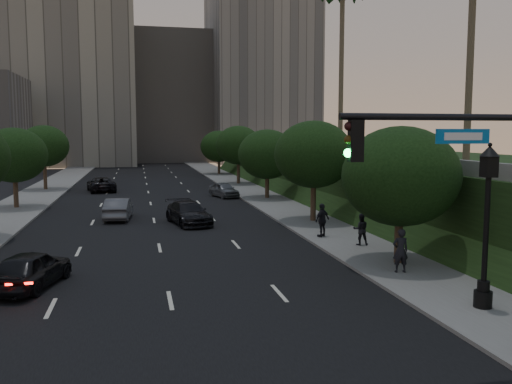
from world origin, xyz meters
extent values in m
plane|color=black|center=(0.00, 0.00, 0.00)|extent=(160.00, 160.00, 0.00)
cube|color=black|center=(0.00, 30.00, 0.01)|extent=(16.00, 140.00, 0.02)
cube|color=slate|center=(10.25, 30.00, 0.07)|extent=(4.50, 140.00, 0.15)
cube|color=slate|center=(-10.25, 30.00, 0.07)|extent=(4.50, 140.00, 0.15)
cube|color=black|center=(22.00, 28.00, 2.00)|extent=(18.00, 90.00, 4.00)
cube|color=slate|center=(13.50, 28.00, 4.35)|extent=(0.35, 90.00, 0.70)
cube|color=gray|center=(-14.00, 92.00, 16.00)|extent=(26.00, 20.00, 32.00)
cube|color=gray|center=(6.00, 102.00, 13.00)|extent=(22.00, 18.00, 26.00)
cube|color=gray|center=(24.00, 96.00, 18.00)|extent=(20.00, 22.00, 36.00)
cylinder|color=#38281C|center=(10.30, 8.00, 1.43)|extent=(0.36, 0.36, 2.86)
ellipsoid|color=black|center=(10.30, 8.00, 4.03)|extent=(5.20, 5.20, 4.42)
cylinder|color=#38281C|center=(10.30, 20.00, 1.61)|extent=(0.36, 0.36, 3.21)
ellipsoid|color=black|center=(10.30, 20.00, 4.53)|extent=(5.20, 5.20, 4.42)
cylinder|color=#38281C|center=(10.30, 33.00, 1.43)|extent=(0.36, 0.36, 2.86)
ellipsoid|color=black|center=(10.30, 33.00, 4.03)|extent=(5.20, 5.20, 4.42)
cylinder|color=#38281C|center=(10.30, 47.00, 1.61)|extent=(0.36, 0.36, 3.21)
ellipsoid|color=black|center=(10.30, 47.00, 4.53)|extent=(5.20, 5.20, 4.42)
cylinder|color=#38281C|center=(10.30, 62.00, 1.43)|extent=(0.36, 0.36, 2.86)
ellipsoid|color=black|center=(10.30, 62.00, 4.03)|extent=(5.20, 5.20, 4.42)
cylinder|color=#38281C|center=(-10.30, 31.00, 1.50)|extent=(0.36, 0.36, 2.99)
ellipsoid|color=black|center=(-10.30, 31.00, 4.22)|extent=(5.00, 5.00, 4.25)
cylinder|color=#38281C|center=(-10.30, 45.00, 1.63)|extent=(0.36, 0.36, 3.26)
ellipsoid|color=black|center=(-10.30, 45.00, 4.59)|extent=(5.00, 5.00, 4.25)
cylinder|color=#4C4233|center=(17.50, 14.00, 10.00)|extent=(0.40, 0.40, 12.00)
cylinder|color=#4C4233|center=(16.00, 30.00, 11.25)|extent=(0.40, 0.40, 14.50)
cylinder|color=black|center=(6.12, -2.34, 6.30)|extent=(5.40, 0.16, 0.16)
cube|color=black|center=(3.82, -2.34, 5.75)|extent=(0.32, 0.22, 0.95)
sphere|color=black|center=(3.64, -2.34, 6.08)|extent=(0.20, 0.20, 0.20)
sphere|color=#3F2B0A|center=(3.64, -2.34, 5.78)|extent=(0.20, 0.20, 0.20)
sphere|color=#19F24C|center=(3.64, -2.34, 5.48)|extent=(0.20, 0.20, 0.20)
cube|color=#0E6AB7|center=(6.52, -2.34, 5.85)|extent=(1.40, 0.05, 0.35)
cylinder|color=black|center=(10.12, 1.62, 0.35)|extent=(0.60, 0.60, 0.70)
cylinder|color=black|center=(10.12, 1.62, 0.85)|extent=(0.40, 0.40, 0.40)
cylinder|color=black|center=(10.12, 1.62, 2.80)|extent=(0.18, 0.18, 3.60)
cube|color=black|center=(10.12, 1.62, 4.85)|extent=(0.42, 0.42, 0.70)
cone|color=black|center=(10.12, 1.62, 5.35)|extent=(0.64, 0.64, 0.35)
sphere|color=black|center=(10.12, 1.62, 5.55)|extent=(0.14, 0.14, 0.14)
imported|color=black|center=(-5.11, 7.77, 0.74)|extent=(2.90, 4.68, 1.49)
imported|color=#515359|center=(-2.35, 24.10, 0.75)|extent=(1.98, 4.66, 1.50)
imported|color=black|center=(-4.63, 42.79, 0.74)|extent=(3.35, 5.68, 1.48)
imported|color=black|center=(2.17, 21.10, 0.74)|extent=(3.07, 5.40, 1.47)
imported|color=#595D61|center=(6.74, 35.24, 0.70)|extent=(2.69, 4.40, 1.40)
imported|color=black|center=(9.58, 6.41, 1.07)|extent=(0.71, 0.51, 1.83)
imported|color=black|center=(10.20, 11.93, 0.97)|extent=(0.92, 0.79, 1.64)
imported|color=black|center=(9.00, 14.49, 1.09)|extent=(1.17, 0.97, 1.87)
camera|label=1|loc=(-1.03, -13.86, 5.94)|focal=38.00mm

